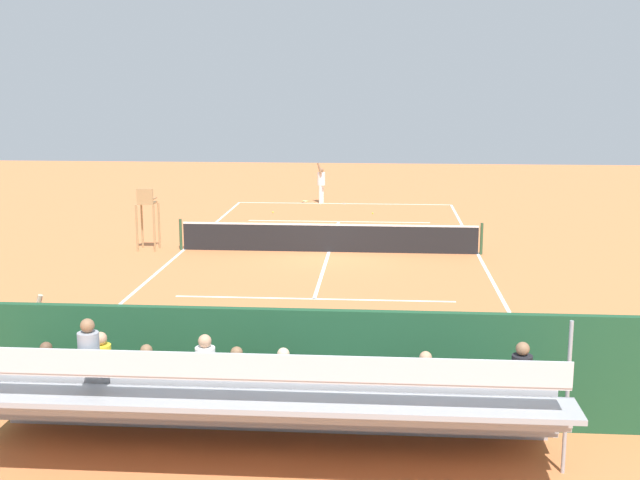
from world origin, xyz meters
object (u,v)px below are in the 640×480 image
courtside_bench (438,380)px  tennis_ball_near (373,213)px  equipment_bag (336,400)px  umpire_chair (147,212)px  tennis_net (329,237)px  tennis_racket (305,201)px  line_judge (33,346)px  bleacher_stand (258,400)px  tennis_ball_far (273,212)px  tennis_player (321,182)px

courtside_bench → tennis_ball_near: size_ratio=27.27×
equipment_bag → umpire_chair: bearing=-61.5°
tennis_net → tennis_racket: 11.69m
line_judge → courtside_bench: bearing=-179.5°
bleacher_stand → tennis_ball_near: bleacher_stand is taller
tennis_ball_far → courtside_bench: bearing=105.2°
courtside_bench → equipment_bag: 1.84m
tennis_racket → tennis_ball_far: tennis_ball_far is taller
tennis_ball_far → tennis_net: bearing=110.4°
tennis_racket → line_judge: 25.01m
tennis_racket → equipment_bag: bearing=96.7°
tennis_net → equipment_bag: (-1.00, 13.40, -0.32)m
tennis_ball_near → tennis_racket: bearing=-46.4°
tennis_net → courtside_bench: 13.56m
tennis_net → tennis_player: tennis_player is taller
tennis_player → line_judge: same height
tennis_net → equipment_bag: 13.44m
tennis_player → courtside_bench: bearing=99.1°
tennis_player → umpire_chair: bearing=65.7°
equipment_bag → tennis_ball_far: size_ratio=13.64×
equipment_bag → tennis_ball_far: (3.99, -21.43, -0.15)m
tennis_net → bleacher_stand: bearing=89.7°
tennis_racket → line_judge: line_judge is taller
tennis_net → bleacher_stand: 15.32m
umpire_chair → line_judge: size_ratio=1.11×
equipment_bag → tennis_player: bearing=-85.1°
tennis_net → equipment_bag: size_ratio=11.44×
courtside_bench → tennis_player: (3.89, -24.40, 0.46)m
tennis_ball_near → line_judge: line_judge is taller
tennis_player → line_judge: 24.70m
bleacher_stand → tennis_net: bearing=-90.3°
bleacher_stand → tennis_ball_far: bearing=-82.9°
tennis_player → tennis_racket: bearing=-26.0°
tennis_net → umpire_chair: size_ratio=4.81×
tennis_ball_near → line_judge: bearing=74.7°
tennis_racket → tennis_player: bearing=154.0°
tennis_ball_near → line_judge: 22.22m
tennis_ball_near → courtside_bench: bearing=93.8°
tennis_net → tennis_player: size_ratio=5.35×
umpire_chair → tennis_racket: bearing=-110.2°
umpire_chair → tennis_ball_far: (-3.21, -8.19, -1.28)m
tennis_player → tennis_ball_near: (-2.47, 3.06, -0.98)m
courtside_bench → tennis_ball_near: (1.42, -21.34, -0.53)m
tennis_net → line_judge: line_judge is taller
tennis_racket → bleacher_stand: bearing=93.9°
bleacher_stand → umpire_chair: 16.35m
tennis_player → line_judge: bearing=82.1°
tennis_ball_near → tennis_ball_far: size_ratio=1.00×
courtside_bench → tennis_racket: (4.71, -24.80, -0.54)m
tennis_player → tennis_ball_far: 3.76m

